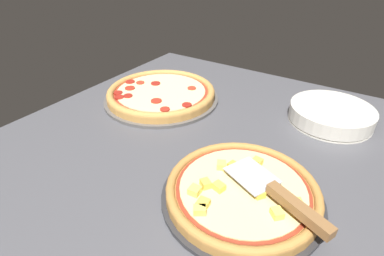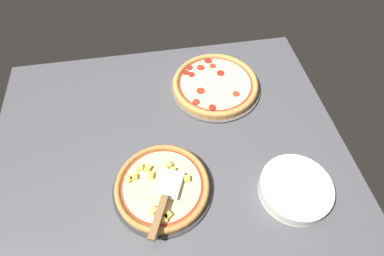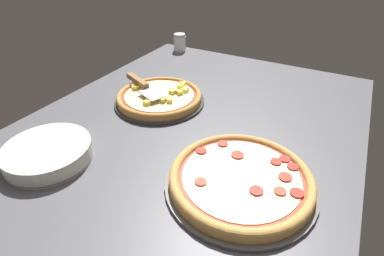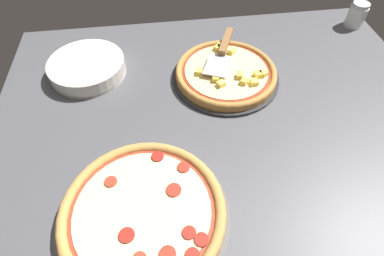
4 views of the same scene
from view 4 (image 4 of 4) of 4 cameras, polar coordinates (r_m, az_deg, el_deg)
name	(u,v)px [view 4 (image 4 of 4)]	position (r cm, az deg, el deg)	size (l,w,h in cm)	color
ground_plane	(223,125)	(85.98, 5.95, 0.55)	(130.33, 106.02, 3.60)	#4C4C51
pizza_pan_front	(225,77)	(97.08, 6.38, 9.61)	(33.61, 33.61, 1.00)	#2D2D30
pizza_front	(226,72)	(95.79, 6.50, 10.51)	(31.59, 31.59, 3.71)	#B77F3D
pizza_pan_back	(144,216)	(69.62, -9.15, -16.16)	(38.38, 38.38, 1.00)	#565451
pizza_back	(143,212)	(67.72, -9.35, -15.48)	(36.08, 36.08, 3.16)	#C68E47
serving_spatula	(224,47)	(101.09, 6.15, 15.16)	(14.01, 23.67, 2.00)	#B7B7BC
plate_stack	(87,67)	(102.64, -19.32, 10.84)	(23.84, 23.84, 4.90)	silver
parmesan_shaker	(357,15)	(133.94, 28.88, 18.35)	(6.49, 6.49, 8.97)	white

